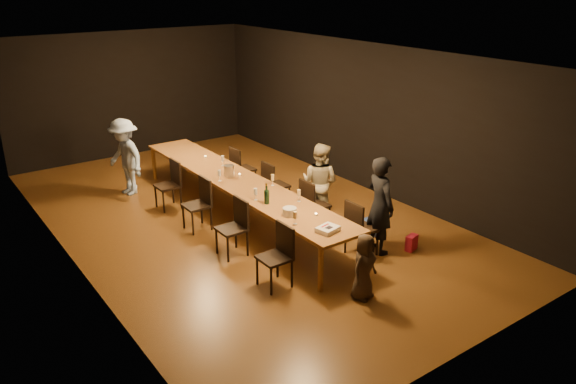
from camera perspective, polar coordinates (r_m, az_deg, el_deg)
ground at (r=10.49m, az=-5.01°, el=-2.60°), size 10.00×10.00×0.00m
room_shell at (r=9.84m, az=-5.39°, el=8.52°), size 6.04×10.04×3.02m
table at (r=10.23m, az=-5.13°, el=0.99°), size 0.90×6.00×0.75m
chair_right_0 at (r=9.02m, az=7.54°, el=-3.62°), size 0.42×0.42×0.93m
chair_right_1 at (r=9.85m, az=2.78°, el=-1.25°), size 0.42×0.42×0.93m
chair_right_2 at (r=10.74m, az=-1.21°, el=0.74°), size 0.42×0.42×0.93m
chair_right_3 at (r=11.69m, az=-4.57°, el=2.41°), size 0.42×0.42×0.93m
chair_left_0 at (r=8.06m, az=-1.40°, el=-6.64°), size 0.42×0.42×0.93m
chair_left_1 at (r=8.97m, az=-5.77°, el=-3.70°), size 0.42×0.42×0.93m
chair_left_2 at (r=9.94m, az=-9.28°, el=-1.30°), size 0.42×0.42×0.93m
chair_left_3 at (r=10.96m, az=-12.15°, el=0.67°), size 0.42×0.42×0.93m
woman_birthday at (r=9.04m, az=9.34°, el=-1.33°), size 0.46×0.63×1.61m
woman_tan at (r=10.13m, az=3.25°, el=0.99°), size 0.79×0.87×1.46m
man_blue at (r=11.79m, az=-16.20°, el=3.43°), size 0.78×1.11×1.57m
child at (r=7.85m, az=7.73°, el=-7.52°), size 0.53×0.42×0.96m
gift_bag_red at (r=9.43m, az=12.44°, el=-5.05°), size 0.24×0.17×0.26m
gift_bag_blue at (r=9.75m, az=8.27°, el=-3.61°), size 0.27×0.18×0.33m
birthday_cake at (r=8.16m, az=4.06°, el=-3.79°), size 0.35×0.31×0.07m
plate_stack at (r=8.66m, az=0.17°, el=-2.01°), size 0.28×0.28×0.12m
champagne_bottle at (r=9.06m, az=-2.19°, el=-0.15°), size 0.09×0.09×0.35m
ice_bucket at (r=10.37m, az=-6.00°, el=2.15°), size 0.24×0.24×0.21m
wineglass_0 at (r=8.35m, az=0.72°, el=-2.63°), size 0.06×0.06×0.21m
wineglass_1 at (r=9.17m, az=1.11°, el=-0.36°), size 0.06×0.06×0.21m
wineglass_2 at (r=9.24m, az=-3.32°, el=-0.23°), size 0.06×0.06×0.21m
wineglass_3 at (r=9.87m, az=-1.57°, el=1.23°), size 0.06×0.06×0.21m
wineglass_4 at (r=10.16m, az=-6.97°, el=1.67°), size 0.06×0.06×0.21m
wineglass_5 at (r=10.96m, az=-6.65°, el=3.17°), size 0.06×0.06×0.21m
tealight_near at (r=8.68m, az=2.88°, el=-2.31°), size 0.05×0.05×0.03m
tealight_mid at (r=10.42m, az=-4.94°, el=1.76°), size 0.05×0.05×0.03m
tealight_far at (r=11.53m, az=-8.39°, el=3.54°), size 0.05×0.05×0.03m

